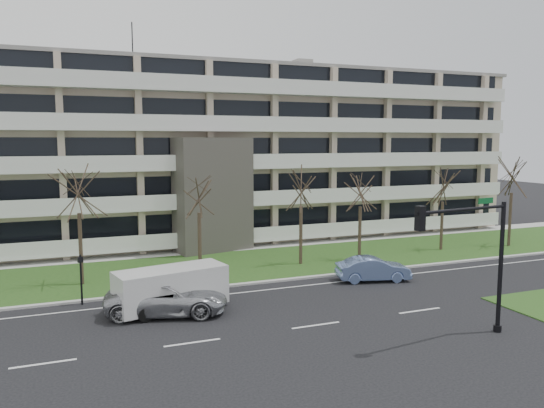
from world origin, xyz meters
name	(u,v)px	position (x,y,z in m)	size (l,w,h in m)	color
ground	(316,325)	(0.00, 0.00, 0.00)	(160.00, 160.00, 0.00)	black
grass_verge	(234,265)	(0.00, 13.00, 0.03)	(90.00, 10.00, 0.06)	#1F4617
curb	(259,283)	(0.00, 8.00, 0.06)	(90.00, 0.35, 0.12)	#B2B2AD
sidewalk	(214,250)	(0.00, 18.50, 0.04)	(90.00, 2.00, 0.08)	#B2B2AD
lane_edge_line	(267,290)	(0.00, 6.50, 0.01)	(90.00, 0.12, 0.01)	white
apartment_building	(193,153)	(-0.01, 25.32, 7.61)	(60.50, 15.10, 18.75)	#C6B59A
silver_pickup	(167,298)	(-6.30, 4.29, 0.85)	(2.81, 6.08, 1.69)	#A7A9AF
blue_sedan	(373,269)	(6.93, 5.98, 0.76)	(1.60, 4.60, 1.51)	#7590CB
white_van	(172,285)	(-5.91, 4.87, 1.33)	(6.03, 3.25, 2.22)	silver
traffic_signal	(475,249)	(5.70, -4.04, 4.07)	(5.41, 1.00, 6.30)	black
pedestrian_signal	(81,273)	(-10.30, 7.50, 1.75)	(0.30, 0.27, 2.75)	black
tree_2	(78,185)	(-10.16, 11.67, 6.16)	(3.96, 3.96, 7.92)	#382B21
tree_3	(199,189)	(-2.78, 11.69, 5.67)	(3.65, 3.65, 7.30)	#382B21
tree_4	(301,183)	(4.52, 11.64, 5.79)	(3.73, 3.73, 7.45)	#382B21
tree_5	(361,186)	(9.12, 11.31, 5.52)	(3.55, 3.55, 7.10)	#382B21
tree_6	(443,183)	(17.10, 12.03, 5.44)	(3.50, 3.50, 7.00)	#382B21
tree_7	(513,172)	(23.38, 11.21, 6.23)	(4.00, 4.00, 8.01)	#382B21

